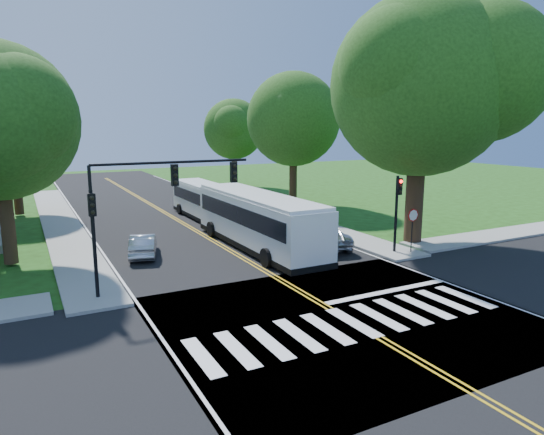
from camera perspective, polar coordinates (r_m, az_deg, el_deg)
ground at (r=19.37m, az=8.61°, el=-11.61°), size 140.00×140.00×0.00m
road at (r=34.88m, az=-9.05°, el=-1.48°), size 14.00×96.00×0.01m
cross_road at (r=19.36m, az=8.61°, el=-11.60°), size 60.00×12.00×0.01m
center_line at (r=38.62m, az=-10.95°, el=-0.34°), size 0.36×70.00×0.01m
edge_line_w at (r=37.31m, az=-21.00°, el=-1.26°), size 0.12×70.00×0.01m
edge_line_e at (r=41.02m, az=-1.83°, el=0.50°), size 0.12×70.00×0.01m
crosswalk at (r=18.99m, az=9.52°, el=-12.05°), size 12.60×3.00×0.01m
stop_bar at (r=22.59m, az=13.46°, el=-8.43°), size 6.60×0.40×0.01m
sidewalk_nw at (r=40.11m, az=-23.64°, el=-0.56°), size 2.60×40.00×0.15m
sidewalk_ne at (r=44.32m, az=-1.76°, el=1.35°), size 2.60×40.00×0.15m
sidewalk_xe at (r=38.00m, az=27.31°, el=-1.45°), size 20.00×2.60×0.15m
tree_ne_big at (r=31.25m, az=17.09°, el=14.52°), size 10.80×10.80×14.91m
tree_west_far at (r=44.37m, az=-28.32°, el=9.08°), size 7.60×7.60×10.67m
tree_east_mid at (r=44.34m, az=2.55°, el=11.45°), size 8.40×8.40×11.93m
tree_east_far at (r=59.12m, az=-4.52°, el=10.30°), size 7.20×7.20×10.34m
signal_nw at (r=21.56m, az=-14.31°, el=2.56°), size 7.15×0.46×5.66m
signal_ne at (r=28.45m, az=14.52°, el=1.60°), size 0.30×0.46×4.40m
stop_sign at (r=28.82m, az=16.23°, el=-0.26°), size 0.76×0.08×2.53m
bus_lead at (r=29.13m, az=-1.70°, el=-0.27°), size 3.19×12.78×3.30m
bus_follow at (r=38.22m, az=-7.59°, el=1.89°), size 2.70×10.84×2.79m
hatchback at (r=28.50m, az=-14.91°, el=-3.15°), size 2.39×4.13×1.29m
suv at (r=29.75m, az=5.84°, el=-2.11°), size 3.49×5.55×1.43m
dark_sedan at (r=33.54m, az=2.41°, el=-0.64°), size 3.44×5.09×1.37m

